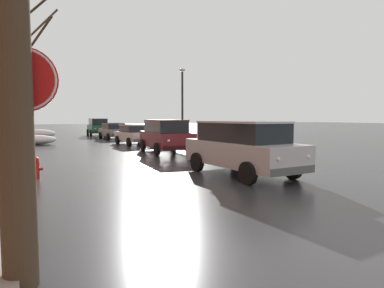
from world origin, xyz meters
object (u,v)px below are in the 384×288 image
at_px(sedan_grey_parked_far_down_block, 114,131).
at_px(suv_green_queued_behind_truck, 98,126).
at_px(sedan_white_parked_kerbside_mid, 134,134).
at_px(suv_silver_approaching_near_lane, 242,146).
at_px(bare_tree_mid_block, 26,76).
at_px(fire_hydrant, 36,168).
at_px(bare_tree_second_along_sidewalk, 23,76).
at_px(street_lamp_post, 182,102).
at_px(stop_sign_at_corner, 25,100).
at_px(suv_maroon_parked_kerbside_close, 165,135).

distance_m(sedan_grey_parked_far_down_block, suv_green_queued_behind_truck, 5.98).
height_order(sedan_white_parked_kerbside_mid, sedan_grey_parked_far_down_block, same).
height_order(suv_silver_approaching_near_lane, suv_green_queued_behind_truck, same).
relative_size(bare_tree_mid_block, sedan_grey_parked_far_down_block, 1.80).
distance_m(sedan_white_parked_kerbside_mid, suv_green_queued_behind_truck, 12.98).
bearing_deg(fire_hydrant, bare_tree_second_along_sidewalk, 106.34).
bearing_deg(bare_tree_second_along_sidewalk, suv_green_queued_behind_truck, 74.71).
height_order(suv_silver_approaching_near_lane, fire_hydrant, suv_silver_approaching_near_lane).
bearing_deg(bare_tree_second_along_sidewalk, fire_hydrant, -73.66).
distance_m(suv_silver_approaching_near_lane, street_lamp_post, 12.05).
height_order(sedan_white_parked_kerbside_mid, stop_sign_at_corner, stop_sign_at_corner).
bearing_deg(stop_sign_at_corner, suv_silver_approaching_near_lane, 38.16).
bearing_deg(suv_green_queued_behind_truck, bare_tree_mid_block, -111.17).
bearing_deg(suv_green_queued_behind_truck, sedan_grey_parked_far_down_block, -86.71).
distance_m(sedan_grey_parked_far_down_block, fire_hydrant, 19.97).
distance_m(suv_silver_approaching_near_lane, sedan_grey_parked_far_down_block, 21.05).
relative_size(suv_maroon_parked_kerbside_close, fire_hydrant, 6.74).
distance_m(suv_maroon_parked_kerbside_close, fire_hydrant, 8.69).
xyz_separation_m(bare_tree_mid_block, street_lamp_post, (9.45, 1.29, -1.14)).
height_order(bare_tree_mid_block, suv_maroon_parked_kerbside_close, bare_tree_mid_block).
distance_m(bare_tree_mid_block, sedan_grey_parked_far_down_block, 13.23).
relative_size(suv_green_queued_behind_truck, street_lamp_post, 0.82).
bearing_deg(stop_sign_at_corner, sedan_grey_parked_far_down_block, 75.54).
bearing_deg(bare_tree_mid_block, suv_maroon_parked_kerbside_close, -19.24).
bearing_deg(street_lamp_post, bare_tree_mid_block, -172.22).
height_order(suv_maroon_parked_kerbside_close, sedan_grey_parked_far_down_block, suv_maroon_parked_kerbside_close).
relative_size(bare_tree_second_along_sidewalk, suv_silver_approaching_near_lane, 1.38).
bearing_deg(sedan_grey_parked_far_down_block, suv_maroon_parked_kerbside_close, -90.16).
distance_m(suv_maroon_parked_kerbside_close, street_lamp_post, 4.93).
relative_size(bare_tree_mid_block, sedan_white_parked_kerbside_mid, 1.88).
xyz_separation_m(bare_tree_second_along_sidewalk, sedan_grey_parked_far_down_block, (6.87, 17.93, -2.57)).
relative_size(suv_silver_approaching_near_lane, sedan_grey_parked_far_down_block, 1.09).
xyz_separation_m(suv_silver_approaching_near_lane, street_lamp_post, (2.90, 11.52, 1.98)).
relative_size(suv_silver_approaching_near_lane, street_lamp_post, 0.91).
relative_size(suv_silver_approaching_near_lane, sedan_white_parked_kerbside_mid, 1.14).
bearing_deg(suv_silver_approaching_near_lane, suv_green_queued_behind_truck, 90.10).
bearing_deg(sedan_grey_parked_far_down_block, bare_tree_mid_block, -122.32).
relative_size(bare_tree_second_along_sidewalk, sedan_grey_parked_far_down_block, 1.50).
height_order(suv_maroon_parked_kerbside_close, street_lamp_post, street_lamp_post).
xyz_separation_m(sedan_white_parked_kerbside_mid, street_lamp_post, (2.68, -2.51, 2.22)).
bearing_deg(bare_tree_mid_block, suv_silver_approaching_near_lane, -57.40).
bearing_deg(sedan_white_parked_kerbside_mid, street_lamp_post, -43.08).
height_order(bare_tree_second_along_sidewalk, street_lamp_post, bare_tree_second_along_sidewalk).
height_order(bare_tree_second_along_sidewalk, stop_sign_at_corner, bare_tree_second_along_sidewalk).
xyz_separation_m(sedan_white_parked_kerbside_mid, sedan_grey_parked_far_down_block, (0.08, 7.01, 0.00)).
xyz_separation_m(bare_tree_second_along_sidewalk, suv_silver_approaching_near_lane, (6.58, -3.12, -2.33)).
bearing_deg(fire_hydrant, sedan_grey_parked_far_down_block, 70.69).
xyz_separation_m(bare_tree_second_along_sidewalk, sedan_white_parked_kerbside_mid, (6.80, 10.91, -2.57)).
distance_m(bare_tree_second_along_sidewalk, bare_tree_mid_block, 7.16).
xyz_separation_m(bare_tree_mid_block, suv_maroon_parked_kerbside_close, (6.80, -2.38, -3.12)).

